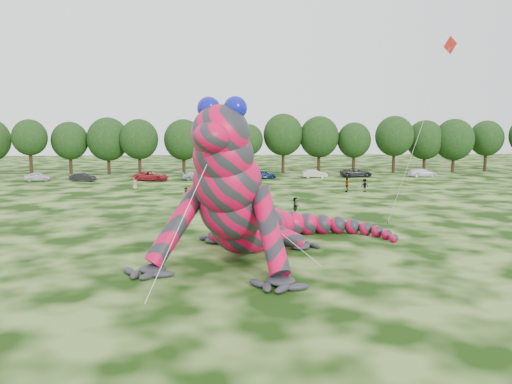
{
  "coord_description": "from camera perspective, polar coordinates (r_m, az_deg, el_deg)",
  "views": [
    {
      "loc": [
        -4.41,
        -29.75,
        7.9
      ],
      "look_at": [
        -2.02,
        0.62,
        4.0
      ],
      "focal_mm": 35.0,
      "sensor_mm": 36.0,
      "label": 1
    }
  ],
  "objects": [
    {
      "name": "car_6",
      "position": [
        83.13,
        11.37,
        2.19
      ],
      "size": [
        5.27,
        2.63,
        1.43
      ],
      "primitive_type": "imported",
      "rotation": [
        0.0,
        0.0,
        1.62
      ],
      "color": "#2A2A2D",
      "rests_on": "ground"
    },
    {
      "name": "tree_16",
      "position": [
        102.18,
        24.8,
        4.82
      ],
      "size": [
        6.26,
        5.63,
        9.37
      ],
      "primitive_type": null,
      "color": "black",
      "rests_on": "ground"
    },
    {
      "name": "tree_6",
      "position": [
        87.49,
        -13.19,
        5.03
      ],
      "size": [
        6.52,
        5.86,
        9.49
      ],
      "primitive_type": null,
      "color": "black",
      "rests_on": "ground"
    },
    {
      "name": "tree_11",
      "position": [
        89.86,
        7.21,
        5.4
      ],
      "size": [
        7.01,
        6.31,
        10.07
      ],
      "primitive_type": null,
      "color": "black",
      "rests_on": "ground"
    },
    {
      "name": "car_1",
      "position": [
        79.06,
        -19.19,
        1.6
      ],
      "size": [
        3.98,
        2.01,
        1.25
      ],
      "primitive_type": "imported",
      "rotation": [
        0.0,
        0.0,
        1.38
      ],
      "color": "black",
      "rests_on": "ground"
    },
    {
      "name": "car_3",
      "position": [
        77.52,
        -6.91,
        1.85
      ],
      "size": [
        4.6,
        2.59,
        1.26
      ],
      "primitive_type": "imported",
      "rotation": [
        0.0,
        0.0,
        1.77
      ],
      "color": "#A6ACAF",
      "rests_on": "ground"
    },
    {
      "name": "spectator_0",
      "position": [
        50.1,
        -6.5,
        -0.9
      ],
      "size": [
        0.64,
        0.7,
        1.61
      ],
      "primitive_type": "imported",
      "rotation": [
        0.0,
        0.0,
        4.13
      ],
      "color": "gray",
      "rests_on": "ground"
    },
    {
      "name": "tree_3",
      "position": [
        92.35,
        -24.4,
        4.67
      ],
      "size": [
        5.81,
        5.23,
        9.44
      ],
      "primitive_type": null,
      "color": "black",
      "rests_on": "ground"
    },
    {
      "name": "car_7",
      "position": [
        86.06,
        18.49,
        2.1
      ],
      "size": [
        4.78,
        2.11,
        1.37
      ],
      "primitive_type": "imported",
      "rotation": [
        0.0,
        0.0,
        1.61
      ],
      "color": "white",
      "rests_on": "ground"
    },
    {
      "name": "ground",
      "position": [
        31.1,
        3.84,
        -7.44
      ],
      "size": [
        240.0,
        240.0,
        0.0
      ],
      "primitive_type": "plane",
      "color": "#16330A",
      "rests_on": "ground"
    },
    {
      "name": "tree_4",
      "position": [
        92.05,
        -20.48,
        4.73
      ],
      "size": [
        6.22,
        5.6,
        9.06
      ],
      "primitive_type": null,
      "color": "black",
      "rests_on": "ground"
    },
    {
      "name": "tree_5",
      "position": [
        90.2,
        -16.54,
        5.08
      ],
      "size": [
        7.16,
        6.44,
        9.8
      ],
      "primitive_type": null,
      "color": "black",
      "rests_on": "ground"
    },
    {
      "name": "tree_7",
      "position": [
        86.8,
        -8.28,
        5.13
      ],
      "size": [
        6.68,
        6.01,
        9.48
      ],
      "primitive_type": null,
      "color": "black",
      "rests_on": "ground"
    },
    {
      "name": "spectator_3",
      "position": [
        63.23,
        10.34,
        0.81
      ],
      "size": [
        0.7,
        1.13,
        1.8
      ],
      "primitive_type": "imported",
      "rotation": [
        0.0,
        0.0,
        4.45
      ],
      "color": "gray",
      "rests_on": "ground"
    },
    {
      "name": "spectator_5",
      "position": [
        46.41,
        4.52,
        -1.56
      ],
      "size": [
        0.59,
        1.48,
        1.56
      ],
      "primitive_type": "imported",
      "rotation": [
        0.0,
        0.0,
        1.66
      ],
      "color": "gray",
      "rests_on": "ground"
    },
    {
      "name": "inflatable_gecko",
      "position": [
        31.59,
        -0.86,
        1.69
      ],
      "size": [
        22.16,
        23.87,
        9.63
      ],
      "primitive_type": null,
      "rotation": [
        0.0,
        0.0,
        -0.38
      ],
      "color": "#CD0638",
      "rests_on": "ground"
    },
    {
      "name": "tree_13",
      "position": [
        92.47,
        15.51,
        5.27
      ],
      "size": [
        6.83,
        6.15,
        10.13
      ],
      "primitive_type": null,
      "color": "black",
      "rests_on": "ground"
    },
    {
      "name": "spectator_4",
      "position": [
        66.56,
        -13.69,
        1.03
      ],
      "size": [
        1.03,
        0.98,
        1.77
      ],
      "primitive_type": "imported",
      "rotation": [
        0.0,
        0.0,
        5.61
      ],
      "color": "gray",
      "rests_on": "ground"
    },
    {
      "name": "car_5",
      "position": [
        80.7,
        6.73,
        2.09
      ],
      "size": [
        3.97,
        1.45,
        1.3
      ],
      "primitive_type": "imported",
      "rotation": [
        0.0,
        0.0,
        1.55
      ],
      "color": "beige",
      "rests_on": "ground"
    },
    {
      "name": "car_2",
      "position": [
        77.19,
        -11.87,
        1.8
      ],
      "size": [
        5.55,
        3.38,
        1.44
      ],
      "primitive_type": "imported",
      "rotation": [
        0.0,
        0.0,
        1.37
      ],
      "color": "maroon",
      "rests_on": "ground"
    },
    {
      "name": "tree_14",
      "position": [
        96.29,
        18.73,
        5.0
      ],
      "size": [
        6.82,
        6.14,
        9.4
      ],
      "primitive_type": null,
      "color": "black",
      "rests_on": "ground"
    },
    {
      "name": "car_0",
      "position": [
        82.15,
        -23.64,
        1.62
      ],
      "size": [
        4.01,
        1.9,
        1.32
      ],
      "primitive_type": "imported",
      "rotation": [
        0.0,
        0.0,
        1.66
      ],
      "color": "silver",
      "rests_on": "ground"
    },
    {
      "name": "tree_15",
      "position": [
        97.52,
        21.67,
        4.96
      ],
      "size": [
        7.17,
        6.45,
        9.63
      ],
      "primitive_type": null,
      "color": "black",
      "rests_on": "ground"
    },
    {
      "name": "tree_12",
      "position": [
        90.9,
        11.13,
        5.0
      ],
      "size": [
        5.99,
        5.39,
        8.97
      ],
      "primitive_type": null,
      "color": "black",
      "rests_on": "ground"
    },
    {
      "name": "car_4",
      "position": [
        78.54,
        0.85,
        2.01
      ],
      "size": [
        4.21,
        2.37,
        1.35
      ],
      "primitive_type": "imported",
      "rotation": [
        0.0,
        0.0,
        1.78
      ],
      "color": "navy",
      "rests_on": "ground"
    },
    {
      "name": "tree_8",
      "position": [
        86.81,
        -4.39,
        5.0
      ],
      "size": [
        6.14,
        5.53,
        8.94
      ],
      "primitive_type": null,
      "color": "black",
      "rests_on": "ground"
    },
    {
      "name": "spectator_1",
      "position": [
        54.1,
        -7.97,
        -0.33
      ],
      "size": [
        0.9,
        0.78,
        1.59
      ],
      "primitive_type": "imported",
      "rotation": [
        0.0,
        0.0,
        6.02
      ],
      "color": "gray",
      "rests_on": "ground"
    },
    {
      "name": "tree_10",
      "position": [
        89.16,
        3.12,
        5.58
      ],
      "size": [
        7.09,
        6.38,
        10.5
      ],
      "primitive_type": null,
      "color": "black",
      "rests_on": "ground"
    },
    {
      "name": "flying_kite",
      "position": [
        41.47,
        20.86,
        14.08
      ],
      "size": [
        4.13,
        3.37,
        15.01
      ],
      "color": "red",
      "rests_on": "ground"
    },
    {
      "name": "spectator_2",
      "position": [
        63.71,
        12.3,
        0.74
      ],
      "size": [
        1.18,
        0.86,
        1.64
      ],
      "primitive_type": "imported",
      "rotation": [
        0.0,
        0.0,
        3.4
      ],
      "color": "gray",
      "rests_on": "ground"
    },
    {
      "name": "tree_9",
      "position": [
        87.34,
        -0.91,
        4.95
      ],
      "size": [
        5.27,
        4.74,
        8.68
      ],
      "primitive_type": null,
      "color": "black",
      "rests_on": "ground"
    }
  ]
}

